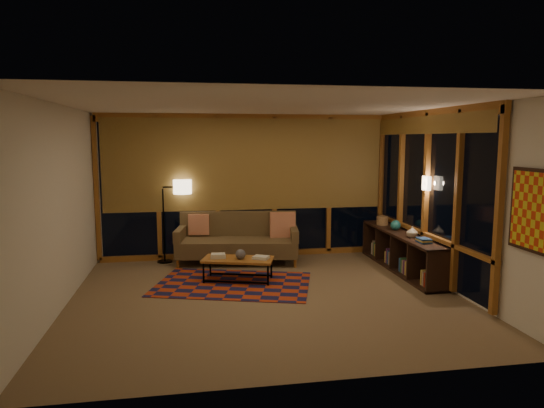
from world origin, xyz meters
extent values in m
cube|color=#7E6A4D|center=(0.00, 0.00, 0.00)|extent=(5.50, 5.00, 0.01)
cube|color=silver|center=(0.00, 0.00, 2.70)|extent=(5.50, 5.00, 0.01)
cube|color=silver|center=(0.00, 2.50, 1.35)|extent=(5.50, 0.01, 2.70)
cube|color=silver|center=(0.00, -2.50, 1.35)|extent=(5.50, 0.01, 2.70)
cube|color=silver|center=(-2.75, 0.00, 1.35)|extent=(0.01, 5.00, 2.70)
cube|color=silver|center=(2.75, 0.00, 1.35)|extent=(0.01, 5.00, 2.70)
cube|color=#A73213|center=(-0.42, 0.68, 0.01)|extent=(2.69, 2.16, 0.01)
sphere|color=black|center=(-0.29, 0.80, 0.45)|extent=(0.22, 0.22, 0.16)
cylinder|color=#A27A4E|center=(2.47, 1.80, 0.73)|extent=(0.26, 0.26, 0.16)
sphere|color=#1F6E6E|center=(2.49, 1.25, 0.74)|extent=(0.18, 0.18, 0.18)
imported|color=#AFA48B|center=(2.49, 0.61, 0.75)|extent=(0.19, 0.19, 0.19)
camera|label=1|loc=(-1.06, -6.61, 2.24)|focal=32.00mm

